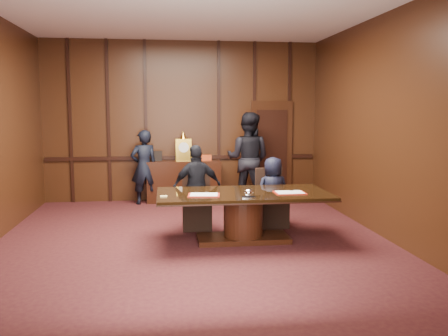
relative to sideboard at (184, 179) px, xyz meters
name	(u,v)px	position (x,y,z in m)	size (l,w,h in m)	color
room	(196,129)	(0.07, -3.12, 1.24)	(7.00, 7.04, 3.50)	black
sideboard	(184,179)	(0.00, 0.00, 0.00)	(1.60, 0.45, 1.54)	black
conference_table	(243,208)	(0.76, -3.28, 0.02)	(2.62, 1.32, 0.76)	black
folder_left	(204,195)	(0.14, -3.47, 0.28)	(0.50, 0.38, 0.02)	#A31D0F
folder_right	(290,193)	(1.44, -3.44, 0.28)	(0.46, 0.33, 0.02)	#A31D0F
inkstand	(249,194)	(0.76, -3.73, 0.33)	(0.20, 0.14, 0.12)	white
notepad	(164,196)	(-0.44, -3.50, 0.28)	(0.10, 0.07, 0.01)	#F9D37A
chair_left	(197,211)	(0.11, -2.40, -0.19)	(0.49, 0.49, 0.99)	black
chair_right	(271,209)	(1.41, -2.40, -0.19)	(0.51, 0.51, 0.99)	black
signatory_left	(197,188)	(0.11, -2.48, 0.23)	(0.84, 0.35, 1.43)	black
signatory_right	(273,192)	(1.41, -2.48, 0.12)	(0.59, 0.39, 1.21)	black
witness_left	(144,167)	(-0.85, -0.16, 0.31)	(0.58, 0.38, 1.58)	black
witness_right	(248,159)	(1.34, -0.51, 0.49)	(0.95, 0.74, 1.95)	black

